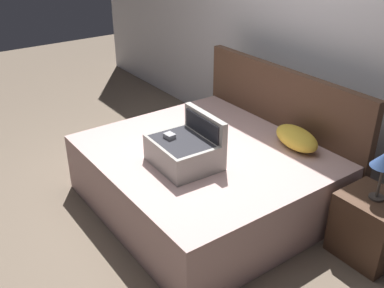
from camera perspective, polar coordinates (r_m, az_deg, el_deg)
ground_plane at (r=3.76m, az=-3.45°, el=-9.61°), size 12.00×12.00×0.00m
back_wall at (r=4.23m, az=15.76°, el=13.25°), size 8.00×0.10×2.60m
bed at (r=3.80m, az=1.54°, el=-4.35°), size 1.87×1.67×0.52m
headboard at (r=4.20m, az=11.16°, el=2.50°), size 1.90×0.08×1.06m
hard_case_large at (r=3.42m, az=-0.91°, el=-0.68°), size 0.53×0.46×0.39m
pillow_near_headboard at (r=3.79m, az=13.19°, el=0.73°), size 0.49×0.32×0.17m
nightstand at (r=3.52m, az=21.72°, el=-9.77°), size 0.44×0.40×0.50m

